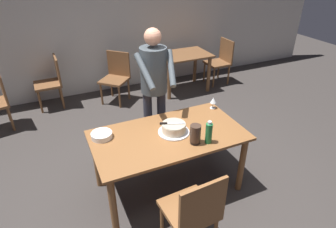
% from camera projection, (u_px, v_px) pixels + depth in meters
% --- Properties ---
extents(ground_plane, '(14.00, 14.00, 0.00)m').
position_uv_depth(ground_plane, '(169.00, 186.00, 3.41)').
color(ground_plane, '#383330').
extents(back_wall, '(10.00, 0.12, 2.70)m').
position_uv_depth(back_wall, '(98.00, 20.00, 5.19)').
color(back_wall, beige).
rests_on(back_wall, ground_plane).
extents(main_dining_table, '(1.63, 0.89, 0.75)m').
position_uv_depth(main_dining_table, '(169.00, 142.00, 3.09)').
color(main_dining_table, brown).
rests_on(main_dining_table, ground_plane).
extents(cake_on_platter, '(0.34, 0.34, 0.11)m').
position_uv_depth(cake_on_platter, '(174.00, 128.00, 3.05)').
color(cake_on_platter, silver).
rests_on(cake_on_platter, main_dining_table).
extents(cake_knife, '(0.26, 0.12, 0.02)m').
position_uv_depth(cake_knife, '(167.00, 123.00, 3.01)').
color(cake_knife, silver).
rests_on(cake_knife, cake_on_platter).
extents(plate_stack, '(0.22, 0.22, 0.06)m').
position_uv_depth(plate_stack, '(102.00, 135.00, 2.97)').
color(plate_stack, white).
rests_on(plate_stack, main_dining_table).
extents(wine_glass_near, '(0.08, 0.08, 0.14)m').
position_uv_depth(wine_glass_near, '(213.00, 101.00, 3.50)').
color(wine_glass_near, silver).
rests_on(wine_glass_near, main_dining_table).
extents(water_bottle, '(0.07, 0.07, 0.25)m').
position_uv_depth(water_bottle, '(209.00, 133.00, 2.86)').
color(water_bottle, '#1E6B38').
rests_on(water_bottle, main_dining_table).
extents(hurricane_lamp, '(0.11, 0.11, 0.21)m').
position_uv_depth(hurricane_lamp, '(195.00, 134.00, 2.85)').
color(hurricane_lamp, black).
rests_on(hurricane_lamp, main_dining_table).
extents(person_cutting_cake, '(0.47, 0.56, 1.72)m').
position_uv_depth(person_cutting_cake, '(154.00, 82.00, 3.43)').
color(person_cutting_cake, '#2D2D38').
rests_on(person_cutting_cake, ground_plane).
extents(chair_near_side, '(0.46, 0.46, 0.90)m').
position_uv_depth(chair_near_side, '(194.00, 211.00, 2.47)').
color(chair_near_side, brown).
rests_on(chair_near_side, ground_plane).
extents(background_table, '(1.00, 0.70, 0.74)m').
position_uv_depth(background_table, '(183.00, 62.00, 5.52)').
color(background_table, brown).
rests_on(background_table, ground_plane).
extents(background_chair_1, '(0.62, 0.62, 0.90)m').
position_uv_depth(background_chair_1, '(116.00, 75.00, 5.15)').
color(background_chair_1, brown).
rests_on(background_chair_1, ground_plane).
extents(background_chair_2, '(0.45, 0.45, 0.90)m').
position_uv_depth(background_chair_2, '(220.00, 60.00, 5.89)').
color(background_chair_2, brown).
rests_on(background_chair_2, ground_plane).
extents(background_chair_3, '(0.45, 0.45, 0.90)m').
position_uv_depth(background_chair_3, '(52.00, 80.00, 4.96)').
color(background_chair_3, brown).
rests_on(background_chair_3, ground_plane).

